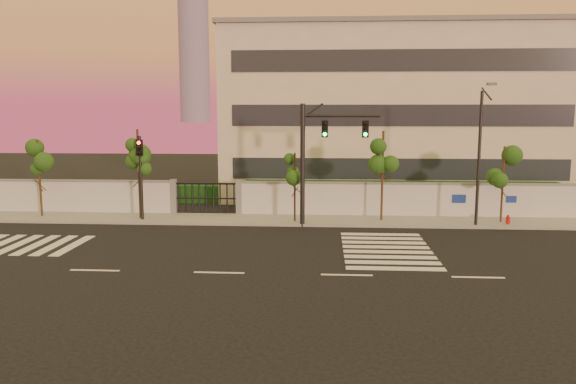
% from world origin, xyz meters
% --- Properties ---
extents(ground, '(120.00, 120.00, 0.00)m').
position_xyz_m(ground, '(0.00, 0.00, 0.00)').
color(ground, black).
rests_on(ground, ground).
extents(sidewalk, '(60.00, 3.00, 0.15)m').
position_xyz_m(sidewalk, '(0.00, 10.50, 0.07)').
color(sidewalk, gray).
rests_on(sidewalk, ground).
extents(perimeter_wall, '(60.00, 0.36, 2.20)m').
position_xyz_m(perimeter_wall, '(0.10, 12.00, 1.07)').
color(perimeter_wall, silver).
rests_on(perimeter_wall, ground).
extents(hedge_row, '(41.00, 4.25, 1.80)m').
position_xyz_m(hedge_row, '(1.17, 14.74, 0.82)').
color(hedge_row, '#163810').
rests_on(hedge_row, ground).
extents(institutional_building, '(24.40, 12.40, 12.25)m').
position_xyz_m(institutional_building, '(9.00, 21.99, 6.16)').
color(institutional_building, beige).
rests_on(institutional_building, ground).
extents(distant_skyscraper, '(16.00, 16.00, 118.00)m').
position_xyz_m(distant_skyscraper, '(-65.00, 280.00, 61.98)').
color(distant_skyscraper, slate).
rests_on(distant_skyscraper, ground).
extents(road_markings, '(57.00, 7.62, 0.02)m').
position_xyz_m(road_markings, '(-1.58, 3.76, 0.01)').
color(road_markings, silver).
rests_on(road_markings, ground).
extents(street_tree_b, '(1.56, 1.24, 4.65)m').
position_xyz_m(street_tree_b, '(-12.51, 10.50, 3.42)').
color(street_tree_b, '#382314').
rests_on(street_tree_b, ground).
extents(street_tree_c, '(1.64, 1.30, 5.27)m').
position_xyz_m(street_tree_c, '(-6.49, 10.27, 3.88)').
color(street_tree_c, '#382314').
rests_on(street_tree_c, ground).
extents(street_tree_d, '(1.38, 1.10, 3.99)m').
position_xyz_m(street_tree_d, '(2.49, 9.93, 2.94)').
color(street_tree_d, '#382314').
rests_on(street_tree_d, ground).
extents(street_tree_e, '(1.64, 1.30, 5.19)m').
position_xyz_m(street_tree_e, '(7.41, 10.56, 3.82)').
color(street_tree_e, '#382314').
rests_on(street_tree_e, ground).
extents(street_tree_f, '(1.43, 1.14, 4.37)m').
position_xyz_m(street_tree_f, '(14.03, 10.42, 3.22)').
color(street_tree_f, '#382314').
rests_on(street_tree_f, ground).
extents(traffic_signal_main, '(4.23, 0.40, 6.69)m').
position_xyz_m(traffic_signal_main, '(3.78, 9.11, 4.23)').
color(traffic_signal_main, black).
rests_on(traffic_signal_main, ground).
extents(traffic_signal_secondary, '(0.38, 0.36, 4.91)m').
position_xyz_m(traffic_signal_secondary, '(-6.26, 9.81, 3.11)').
color(traffic_signal_secondary, black).
rests_on(traffic_signal_secondary, ground).
extents(streetlight_east, '(0.46, 1.85, 7.70)m').
position_xyz_m(streetlight_east, '(12.38, 9.27, 4.16)').
color(streetlight_east, black).
rests_on(streetlight_east, ground).
extents(fire_hydrant, '(0.26, 0.25, 0.67)m').
position_xyz_m(fire_hydrant, '(14.18, 9.72, 0.33)').
color(fire_hydrant, red).
rests_on(fire_hydrant, ground).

